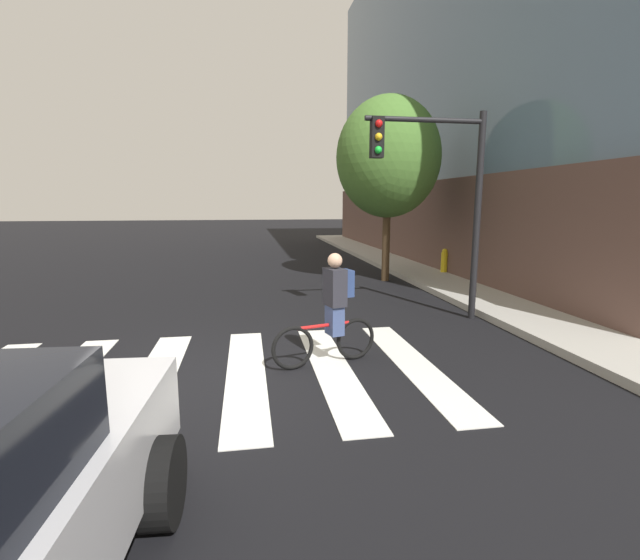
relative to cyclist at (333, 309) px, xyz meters
name	(u,v)px	position (x,y,z in m)	size (l,w,h in m)	color
ground_plane	(206,377)	(-1.87, -0.26, -0.84)	(120.00, 120.00, 0.00)	black
crosswalk_stripes	(201,377)	(-1.94, -0.26, -0.84)	(6.83, 3.98, 0.01)	silver
cyclist	(333,309)	(0.00, 0.00, 0.00)	(1.66, 0.52, 1.69)	black
traffic_light_near	(441,180)	(2.59, 2.14, 2.02)	(2.47, 0.28, 4.20)	black
fire_hydrant	(444,261)	(5.22, 7.37, -0.31)	(0.33, 0.22, 0.78)	gold
street_tree_near	(388,158)	(3.03, 6.91, 2.92)	(3.14, 3.14, 5.58)	#4C3823
corner_building	(605,93)	(14.37, 11.75, 6.29)	(18.17, 23.81, 14.37)	brown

